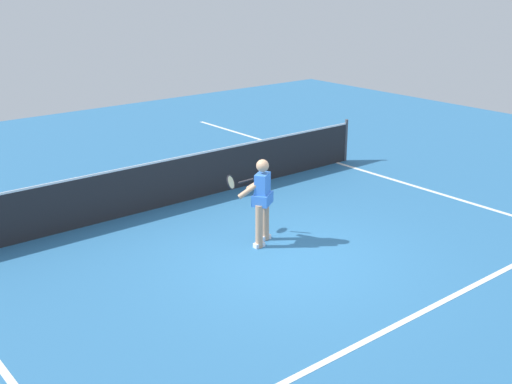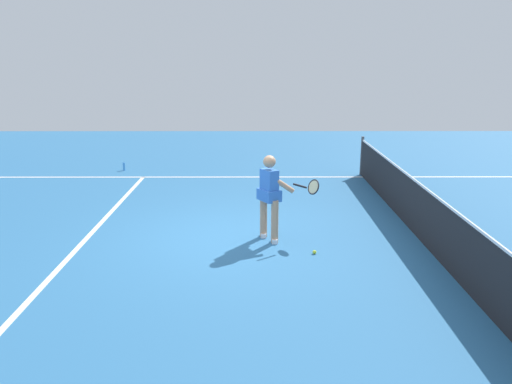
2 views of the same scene
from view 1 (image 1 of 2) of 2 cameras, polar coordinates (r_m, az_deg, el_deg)
ground_plane at (r=10.83m, az=2.76°, el=-5.94°), size 27.45×27.45×0.00m
service_line_marking at (r=9.30m, az=13.54°, el=-10.94°), size 9.63×0.10×0.01m
sideline_right_marking at (r=14.28m, az=17.33°, el=-0.52°), size 0.10×19.12×0.01m
court_net at (r=13.27m, az=-7.29°, el=1.02°), size 10.31×0.08×1.08m
tennis_player at (r=11.12m, az=0.45°, el=-0.54°), size 0.68×1.14×1.55m
tennis_ball_near at (r=12.34m, az=0.82°, el=-2.56°), size 0.07×0.07×0.07m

